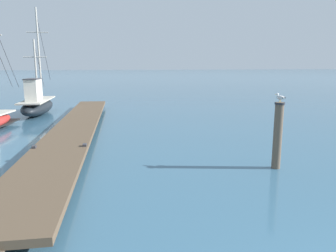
# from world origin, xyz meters

# --- Properties ---
(floating_dock) EXTENTS (3.24, 19.59, 0.53)m
(floating_dock) POSITION_xyz_m (-4.85, 13.03, 0.36)
(floating_dock) COLOR brown
(floating_dock) RESTS_ON ground
(fishing_boat_0) EXTENTS (1.89, 7.09, 6.76)m
(fishing_boat_0) POSITION_xyz_m (-7.55, 19.85, 0.70)
(fishing_boat_0) COLOR black
(fishing_boat_0) RESTS_ON ground
(mooring_piling) EXTENTS (0.30, 0.30, 2.03)m
(mooring_piling) POSITION_xyz_m (1.38, 6.87, 1.05)
(mooring_piling) COLOR brown
(mooring_piling) RESTS_ON ground
(perched_seagull) EXTENTS (0.19, 0.38, 0.26)m
(perched_seagull) POSITION_xyz_m (1.38, 6.86, 2.17)
(perched_seagull) COLOR gold
(perched_seagull) RESTS_ON mooring_piling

